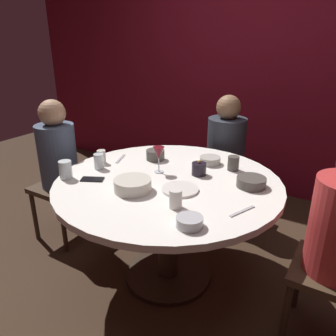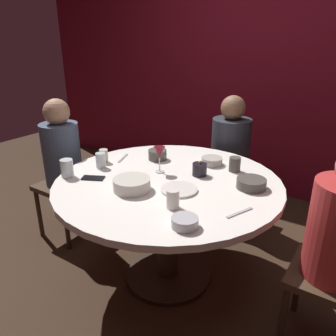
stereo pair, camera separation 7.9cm
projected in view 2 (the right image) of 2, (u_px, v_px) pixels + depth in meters
ground_plane at (168, 275)px, 2.36m from camera, size 8.00×8.00×0.00m
back_wall at (268, 68)px, 3.27m from camera, size 6.00×0.10×2.60m
dining_table at (168, 200)px, 2.13m from camera, size 1.43×1.43×0.75m
seated_diner_left at (62, 155)px, 2.61m from camera, size 0.40×0.40×1.16m
seated_diner_back at (230, 146)px, 2.85m from camera, size 0.40×0.40×1.14m
candle_holder at (200, 169)px, 2.13m from camera, size 0.09×0.09×0.10m
wine_glass at (160, 154)px, 2.15m from camera, size 0.08×0.08×0.18m
dinner_plate at (179, 189)px, 1.93m from camera, size 0.22×0.22×0.01m
cell_phone at (93, 178)px, 2.10m from camera, size 0.16×0.13×0.01m
bowl_serving_large at (185, 222)px, 1.56m from camera, size 0.13×0.13×0.05m
bowl_salad_center at (132, 184)px, 1.93m from camera, size 0.22×0.22×0.07m
bowl_small_white at (251, 183)px, 1.96m from camera, size 0.18×0.18×0.06m
bowl_sauce_side at (212, 161)px, 2.32m from camera, size 0.15×0.15×0.05m
bowl_rice_portion at (157, 155)px, 2.41m from camera, size 0.13×0.13×0.07m
cup_near_candle at (173, 199)px, 1.72m from camera, size 0.07×0.07×0.10m
cup_by_left_diner at (104, 156)px, 2.36m from camera, size 0.06×0.06×0.10m
cup_by_right_diner at (101, 160)px, 2.26m from camera, size 0.07×0.07×0.10m
cup_center_front at (235, 164)px, 2.20m from camera, size 0.08×0.08×0.10m
cup_far_edge at (67, 168)px, 2.11m from camera, size 0.08×0.08×0.12m
fork_near_plate at (123, 158)px, 2.44m from camera, size 0.08×0.17×0.01m
knife_near_plate at (239, 213)px, 1.69m from camera, size 0.08×0.17×0.01m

